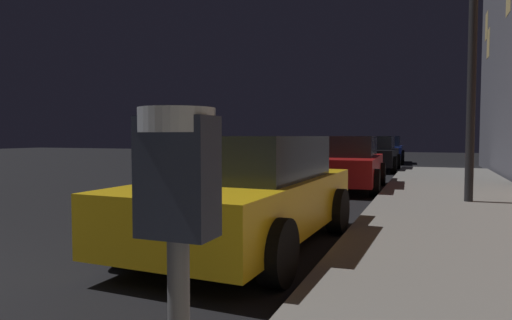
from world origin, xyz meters
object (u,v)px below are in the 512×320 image
object	(u,v)px
street_lamp	(473,13)
car_yellow_cab	(247,192)
car_black	(372,154)
car_red	(342,163)
car_blue	(385,150)
parking_meter	(178,240)

from	to	relation	value
street_lamp	car_yellow_cab	bearing A→B (deg)	-123.99
car_black	street_lamp	bearing A→B (deg)	-72.61
car_yellow_cab	car_red	size ratio (longest dim) A/B	0.98
car_blue	street_lamp	world-z (taller)	street_lamp
car_blue	car_red	bearing A→B (deg)	-90.01
car_blue	car_black	bearing A→B (deg)	-90.01
street_lamp	parking_meter	bearing A→B (deg)	-98.76
car_blue	street_lamp	size ratio (longest dim) A/B	0.77
car_red	car_black	size ratio (longest dim) A/B	1.01
car_yellow_cab	car_black	world-z (taller)	same
car_red	street_lamp	world-z (taller)	street_lamp
car_yellow_cab	street_lamp	world-z (taller)	street_lamp
car_red	street_lamp	size ratio (longest dim) A/B	0.77
street_lamp	car_red	bearing A→B (deg)	140.44
car_blue	street_lamp	bearing A→B (deg)	-78.89
parking_meter	car_red	distance (m)	11.16
car_red	car_black	bearing A→B (deg)	89.99
parking_meter	street_lamp	distance (m)	9.11
car_yellow_cab	car_black	distance (m)	13.63
car_black	parking_meter	bearing A→B (deg)	-84.95
parking_meter	street_lamp	xyz separation A→B (m)	(1.33, 8.63, 2.61)
car_red	car_black	xyz separation A→B (m)	(0.00, 6.90, -0.01)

